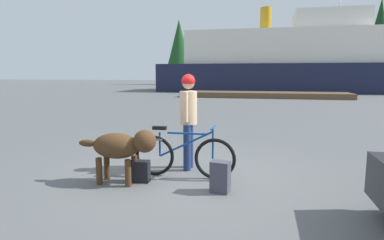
% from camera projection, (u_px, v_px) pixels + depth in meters
% --- Properties ---
extents(ground_plane, '(160.00, 160.00, 0.00)m').
position_uv_depth(ground_plane, '(184.00, 175.00, 5.79)').
color(ground_plane, '#595B5B').
extents(bicycle, '(1.79, 0.44, 0.91)m').
position_uv_depth(bicycle, '(183.00, 155.00, 5.65)').
color(bicycle, black).
rests_on(bicycle, ground_plane).
extents(person_cyclist, '(0.32, 0.53, 1.78)m').
position_uv_depth(person_cyclist, '(188.00, 112.00, 6.05)').
color(person_cyclist, navy).
rests_on(person_cyclist, ground_plane).
extents(dog, '(1.35, 0.49, 0.91)m').
position_uv_depth(dog, '(122.00, 147.00, 5.30)').
color(dog, '#472D19').
rests_on(dog, ground_plane).
extents(backpack, '(0.31, 0.25, 0.48)m').
position_uv_depth(backpack, '(220.00, 177.00, 4.95)').
color(backpack, '#3F3F4C').
rests_on(backpack, ground_plane).
extents(handbag_pannier, '(0.33, 0.20, 0.36)m').
position_uv_depth(handbag_pannier, '(140.00, 171.00, 5.44)').
color(handbag_pannier, black).
rests_on(handbag_pannier, ground_plane).
extents(dock_pier, '(12.45, 2.77, 0.40)m').
position_uv_depth(dock_pier, '(263.00, 95.00, 24.71)').
color(dock_pier, brown).
rests_on(dock_pier, ground_plane).
extents(ferry_boat, '(27.28, 7.59, 8.33)m').
position_uv_depth(ferry_boat, '(299.00, 62.00, 32.44)').
color(ferry_boat, '#191E38').
rests_on(ferry_boat, ground_plane).
extents(sailboat_moored, '(8.61, 2.41, 8.97)m').
position_uv_depth(sailboat_moored, '(334.00, 86.00, 33.44)').
color(sailboat_moored, silver).
rests_on(sailboat_moored, ground_plane).
extents(pine_tree_far_left, '(3.85, 3.85, 10.54)m').
position_uv_depth(pine_tree_far_left, '(179.00, 43.00, 53.48)').
color(pine_tree_far_left, '#4C331E').
rests_on(pine_tree_far_left, ground_plane).
extents(pine_tree_center, '(2.88, 2.88, 10.26)m').
position_uv_depth(pine_tree_center, '(267.00, 42.00, 50.02)').
color(pine_tree_center, '#4C331E').
rests_on(pine_tree_center, ground_plane).
extents(pine_tree_far_right, '(3.68, 3.68, 12.11)m').
position_uv_depth(pine_tree_far_right, '(379.00, 34.00, 45.20)').
color(pine_tree_far_right, '#4C331E').
rests_on(pine_tree_far_right, ground_plane).
extents(pine_tree_mid_back, '(4.11, 4.11, 8.72)m').
position_uv_depth(pine_tree_mid_back, '(233.00, 51.00, 53.38)').
color(pine_tree_mid_back, '#4C331E').
rests_on(pine_tree_mid_back, ground_plane).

